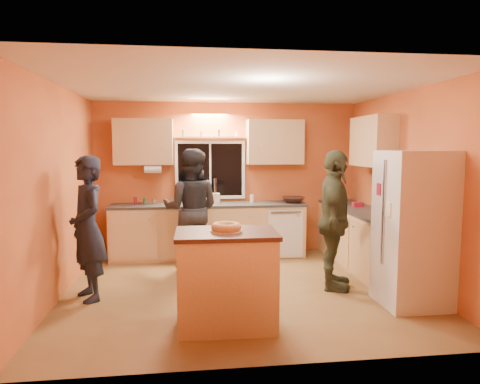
{
  "coord_description": "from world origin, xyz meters",
  "views": [
    {
      "loc": [
        -0.71,
        -5.38,
        1.84
      ],
      "look_at": [
        0.02,
        0.4,
        1.23
      ],
      "focal_mm": 32.0,
      "sensor_mm": 36.0,
      "label": 1
    }
  ],
  "objects": [
    {
      "name": "bundt_pastry",
      "position": [
        -0.31,
        -1.14,
        1.04
      ],
      "size": [
        0.31,
        0.31,
        0.09
      ],
      "primitive_type": "torus",
      "color": "tan",
      "rests_on": "island"
    },
    {
      "name": "back_counter",
      "position": [
        0.01,
        1.7,
        0.45
      ],
      "size": [
        4.23,
        0.62,
        0.9
      ],
      "color": "tan",
      "rests_on": "ground"
    },
    {
      "name": "room_shell",
      "position": [
        0.12,
        0.41,
        1.62
      ],
      "size": [
        4.54,
        4.04,
        2.61
      ],
      "color": "orange",
      "rests_on": "ground"
    },
    {
      "name": "utensil_crock",
      "position": [
        -0.22,
        1.74,
        0.99
      ],
      "size": [
        0.14,
        0.14,
        0.17
      ],
      "primitive_type": "cylinder",
      "color": "beige",
      "rests_on": "back_counter"
    },
    {
      "name": "right_counter",
      "position": [
        1.95,
        0.5,
        0.45
      ],
      "size": [
        0.62,
        1.84,
        0.9
      ],
      "color": "tan",
      "rests_on": "ground"
    },
    {
      "name": "red_box",
      "position": [
        1.99,
        1.07,
        0.94
      ],
      "size": [
        0.17,
        0.13,
        0.07
      ],
      "primitive_type": "cube",
      "rotation": [
        0.0,
        0.0,
        -0.08
      ],
      "color": "maroon",
      "rests_on": "right_counter"
    },
    {
      "name": "person_right",
      "position": [
        1.17,
        -0.14,
        0.9
      ],
      "size": [
        0.77,
        1.15,
        1.81
      ],
      "primitive_type": "imported",
      "rotation": [
        0.0,
        0.0,
        1.22
      ],
      "color": "#323823",
      "rests_on": "ground"
    },
    {
      "name": "island",
      "position": [
        -0.31,
        -1.14,
        0.5
      ],
      "size": [
        1.04,
        0.72,
        0.99
      ],
      "rotation": [
        0.0,
        0.0,
        -0.02
      ],
      "color": "tan",
      "rests_on": "ground"
    },
    {
      "name": "person_left",
      "position": [
        -1.89,
        -0.14,
        0.87
      ],
      "size": [
        0.67,
        0.76,
        1.74
      ],
      "primitive_type": "imported",
      "rotation": [
        0.0,
        0.0,
        -1.07
      ],
      "color": "black",
      "rests_on": "ground"
    },
    {
      "name": "mixing_bowl",
      "position": [
        1.1,
        1.68,
        0.95
      ],
      "size": [
        0.47,
        0.47,
        0.1
      ],
      "primitive_type": "imported",
      "rotation": [
        0.0,
        0.0,
        -0.22
      ],
      "color": "black",
      "rests_on": "back_counter"
    },
    {
      "name": "ground",
      "position": [
        0.0,
        0.0,
        0.0
      ],
      "size": [
        4.5,
        4.5,
        0.0
      ],
      "primitive_type": "plane",
      "color": "brown",
      "rests_on": "ground"
    },
    {
      "name": "refrigerator",
      "position": [
        1.89,
        -0.8,
        0.9
      ],
      "size": [
        0.72,
        0.7,
        1.8
      ],
      "primitive_type": "cube",
      "color": "silver",
      "rests_on": "ground"
    },
    {
      "name": "potted_plant",
      "position": [
        1.9,
        0.0,
        1.06
      ],
      "size": [
        0.35,
        0.32,
        0.32
      ],
      "primitive_type": "imported",
      "rotation": [
        0.0,
        0.0,
        -0.28
      ],
      "color": "gray",
      "rests_on": "right_counter"
    },
    {
      "name": "person_center",
      "position": [
        -0.64,
        1.07,
        0.91
      ],
      "size": [
        1.0,
        0.84,
        1.82
      ],
      "primitive_type": "imported",
      "rotation": [
        0.0,
        0.0,
        2.95
      ],
      "color": "black",
      "rests_on": "ground"
    }
  ]
}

